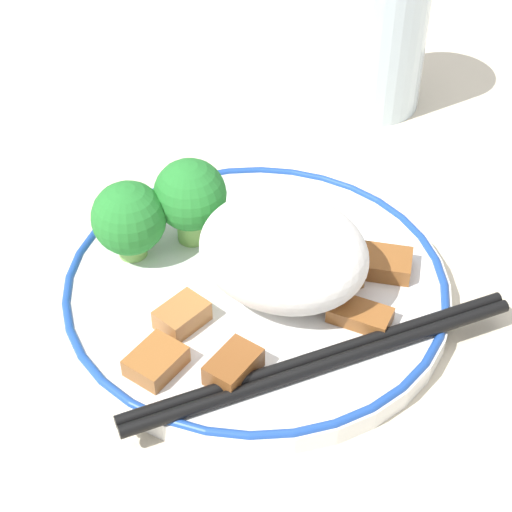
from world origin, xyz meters
TOP-DOWN VIEW (x-y plane):
  - ground_plane at (0.00, 0.00)m, footprint 3.00×3.00m
  - plate at (0.00, 0.00)m, footprint 0.23×0.23m
  - rice_mound at (-0.02, 0.00)m, footprint 0.10×0.08m
  - broccoli_back_left at (0.05, -0.02)m, footprint 0.04×0.04m
  - broccoli_back_center at (0.08, 0.01)m, footprint 0.04×0.04m
  - meat_near_front at (0.02, 0.05)m, footprint 0.03×0.03m
  - meat_near_left at (-0.02, 0.07)m, footprint 0.02×0.03m
  - meat_near_right at (-0.07, 0.01)m, footprint 0.03×0.02m
  - meat_near_back at (-0.07, -0.04)m, footprint 0.03×0.03m
  - meat_on_rice_edge at (0.02, 0.08)m, footprint 0.03×0.03m
  - meat_mid_left at (0.01, -0.04)m, footprint 0.04×0.03m
  - meat_mid_right at (-0.04, -0.02)m, footprint 0.04×0.04m
  - chopsticks at (-0.06, 0.04)m, footprint 0.16×0.17m
  - drinking_glass at (0.01, -0.24)m, footprint 0.08×0.08m

SIDE VIEW (x-z plane):
  - ground_plane at x=0.00m, z-range 0.00..0.00m
  - plate at x=0.00m, z-range 0.00..0.02m
  - chopsticks at x=-0.06m, z-range 0.01..0.02m
  - meat_near_right at x=-0.07m, z-range 0.01..0.02m
  - meat_mid_left at x=0.01m, z-range 0.01..0.02m
  - meat_near_back at x=-0.07m, z-range 0.01..0.02m
  - meat_on_rice_edge at x=0.02m, z-range 0.01..0.02m
  - meat_near_front at x=0.02m, z-range 0.01..0.03m
  - meat_near_left at x=-0.02m, z-range 0.01..0.03m
  - meat_mid_right at x=-0.04m, z-range 0.01..0.03m
  - broccoli_back_center at x=0.08m, z-range 0.01..0.06m
  - rice_mound at x=-0.02m, z-range 0.01..0.07m
  - broccoli_back_left at x=0.05m, z-range 0.02..0.07m
  - drinking_glass at x=0.01m, z-range 0.00..0.11m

